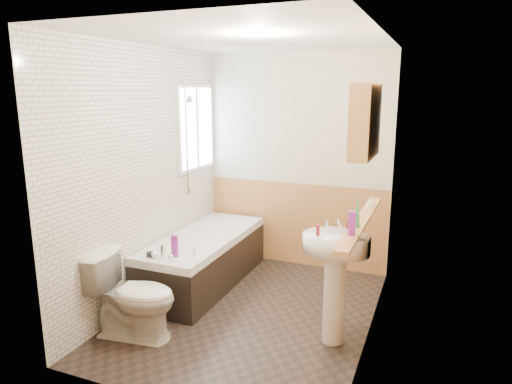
% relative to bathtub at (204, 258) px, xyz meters
% --- Properties ---
extents(floor, '(2.80, 2.80, 0.00)m').
position_rel_bathtub_xyz_m(floor, '(0.73, -0.45, -0.29)').
color(floor, black).
rests_on(floor, ground).
extents(ceiling, '(2.80, 2.80, 0.00)m').
position_rel_bathtub_xyz_m(ceiling, '(0.73, -0.45, 2.21)').
color(ceiling, white).
rests_on(ceiling, ground).
extents(wall_back, '(2.20, 0.02, 2.50)m').
position_rel_bathtub_xyz_m(wall_back, '(0.73, 0.96, 0.96)').
color(wall_back, beige).
rests_on(wall_back, ground).
extents(wall_front, '(2.20, 0.02, 2.50)m').
position_rel_bathtub_xyz_m(wall_front, '(0.73, -1.86, 0.96)').
color(wall_front, beige).
rests_on(wall_front, ground).
extents(wall_left, '(0.02, 2.80, 2.50)m').
position_rel_bathtub_xyz_m(wall_left, '(-0.38, -0.45, 0.96)').
color(wall_left, beige).
rests_on(wall_left, ground).
extents(wall_right, '(0.02, 2.80, 2.50)m').
position_rel_bathtub_xyz_m(wall_right, '(1.84, -0.45, 0.96)').
color(wall_right, beige).
rests_on(wall_right, ground).
extents(wainscot_right, '(0.01, 2.80, 1.00)m').
position_rel_bathtub_xyz_m(wainscot_right, '(1.82, -0.45, 0.21)').
color(wainscot_right, tan).
rests_on(wainscot_right, wall_right).
extents(wainscot_front, '(2.20, 0.01, 1.00)m').
position_rel_bathtub_xyz_m(wainscot_front, '(0.73, -1.83, 0.21)').
color(wainscot_front, tan).
rests_on(wainscot_front, wall_front).
extents(wainscot_back, '(2.20, 0.01, 1.00)m').
position_rel_bathtub_xyz_m(wainscot_back, '(0.73, 0.94, 0.21)').
color(wainscot_back, tan).
rests_on(wainscot_back, wall_back).
extents(tile_cladding_left, '(0.01, 2.80, 2.50)m').
position_rel_bathtub_xyz_m(tile_cladding_left, '(-0.36, -0.45, 0.96)').
color(tile_cladding_left, white).
rests_on(tile_cladding_left, wall_left).
extents(tile_return_back, '(0.75, 0.01, 1.50)m').
position_rel_bathtub_xyz_m(tile_return_back, '(0.01, 0.94, 1.46)').
color(tile_return_back, white).
rests_on(tile_return_back, wall_back).
extents(window, '(0.03, 0.79, 0.99)m').
position_rel_bathtub_xyz_m(window, '(-0.33, 0.50, 1.36)').
color(window, white).
rests_on(window, wall_left).
extents(bathtub, '(0.70, 1.77, 0.69)m').
position_rel_bathtub_xyz_m(bathtub, '(0.00, 0.00, 0.00)').
color(bathtub, black).
rests_on(bathtub, floor).
extents(shower_riser, '(0.11, 0.08, 1.27)m').
position_rel_bathtub_xyz_m(shower_riser, '(-0.31, 0.24, 1.37)').
color(shower_riser, silver).
rests_on(shower_riser, wall_left).
extents(toilet, '(0.80, 0.51, 0.74)m').
position_rel_bathtub_xyz_m(toilet, '(-0.03, -1.20, 0.08)').
color(toilet, white).
rests_on(toilet, floor).
extents(sink, '(0.55, 0.44, 1.06)m').
position_rel_bathtub_xyz_m(sink, '(1.57, -0.65, 0.38)').
color(sink, white).
rests_on(sink, floor).
extents(pine_shelf, '(0.10, 1.55, 0.03)m').
position_rel_bathtub_xyz_m(pine_shelf, '(1.77, -0.71, 0.81)').
color(pine_shelf, tan).
rests_on(pine_shelf, wall_right).
extents(medicine_cabinet, '(0.16, 0.62, 0.56)m').
position_rel_bathtub_xyz_m(medicine_cabinet, '(1.74, -0.60, 1.56)').
color(medicine_cabinet, tan).
rests_on(medicine_cabinet, wall_right).
extents(foam_can, '(0.06, 0.06, 0.16)m').
position_rel_bathtub_xyz_m(foam_can, '(1.77, -1.13, 0.91)').
color(foam_can, purple).
rests_on(foam_can, pine_shelf).
extents(green_bottle, '(0.06, 0.06, 0.25)m').
position_rel_bathtub_xyz_m(green_bottle, '(1.77, -0.93, 0.95)').
color(green_bottle, '#388447').
rests_on(green_bottle, pine_shelf).
extents(black_jar, '(0.07, 0.07, 0.04)m').
position_rel_bathtub_xyz_m(black_jar, '(1.77, -0.30, 0.84)').
color(black_jar, silver).
rests_on(black_jar, pine_shelf).
extents(soap_bottle, '(0.12, 0.22, 0.10)m').
position_rel_bathtub_xyz_m(soap_bottle, '(1.71, -0.69, 0.70)').
color(soap_bottle, maroon).
rests_on(soap_bottle, sink).
extents(clear_bottle, '(0.04, 0.04, 0.09)m').
position_rel_bathtub_xyz_m(clear_bottle, '(1.43, -0.72, 0.70)').
color(clear_bottle, maroon).
rests_on(clear_bottle, sink).
extents(blue_gel, '(0.06, 0.04, 0.21)m').
position_rel_bathtub_xyz_m(blue_gel, '(0.06, -0.67, 0.37)').
color(blue_gel, purple).
rests_on(blue_gel, bathtub).
extents(cream_jar, '(0.09, 0.09, 0.04)m').
position_rel_bathtub_xyz_m(cream_jar, '(-0.16, -0.76, 0.29)').
color(cream_jar, black).
rests_on(cream_jar, bathtub).
extents(orange_bottle, '(0.03, 0.03, 0.08)m').
position_rel_bathtub_xyz_m(orange_bottle, '(0.21, -0.57, 0.30)').
color(orange_bottle, silver).
rests_on(orange_bottle, bathtub).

